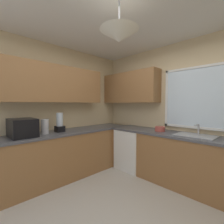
{
  "coord_description": "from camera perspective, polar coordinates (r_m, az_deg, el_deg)",
  "views": [
    {
      "loc": [
        1.23,
        -1.32,
        1.42
      ],
      "look_at": [
        -0.66,
        0.53,
        1.28
      ],
      "focal_mm": 25.19,
      "sensor_mm": 36.0,
      "label": 1
    }
  ],
  "objects": [
    {
      "name": "room_shell",
      "position": [
        2.4,
        3.35,
        10.91
      ],
      "size": [
        3.84,
        3.62,
        2.66
      ],
      "color": "beige",
      "rests_on": "ground_plane"
    },
    {
      "name": "dishwasher",
      "position": [
        3.59,
        7.61,
        -13.16
      ],
      "size": [
        0.6,
        0.6,
        0.85
      ],
      "primitive_type": "cube",
      "color": "white",
      "rests_on": "ground_plane"
    },
    {
      "name": "kettle",
      "position": [
        2.99,
        -23.21,
        -4.92
      ],
      "size": [
        0.13,
        0.13,
        0.26
      ],
      "primitive_type": "cylinder",
      "color": "#B7B7BC",
      "rests_on": "counter_run_left"
    },
    {
      "name": "counter_run_left",
      "position": [
        3.23,
        -18.78,
        -14.73
      ],
      "size": [
        0.65,
        3.23,
        0.9
      ],
      "color": "olive",
      "rests_on": "ground_plane"
    },
    {
      "name": "sink_assembly",
      "position": [
        2.94,
        27.99,
        -7.47
      ],
      "size": [
        0.59,
        0.4,
        0.19
      ],
      "color": "#9EA0A5",
      "rests_on": "counter_run_back"
    },
    {
      "name": "microwave",
      "position": [
        2.9,
        -29.75,
        -4.97
      ],
      "size": [
        0.48,
        0.36,
        0.29
      ],
      "primitive_type": "cube",
      "color": "black",
      "rests_on": "counter_run_left"
    },
    {
      "name": "blender_appliance",
      "position": [
        3.11,
        -18.45,
        -3.91
      ],
      "size": [
        0.15,
        0.15,
        0.36
      ],
      "color": "black",
      "rests_on": "counter_run_left"
    },
    {
      "name": "bowl",
      "position": [
        3.17,
        17.03,
        -5.89
      ],
      "size": [
        0.19,
        0.19,
        0.09
      ],
      "primitive_type": "cylinder",
      "color": "#B74C42",
      "rests_on": "counter_run_back"
    },
    {
      "name": "ground_plane",
      "position": [
        2.29,
        2.46,
        -35.3
      ],
      "size": [
        8.19,
        8.19,
        0.0
      ],
      "primitive_type": "plane",
      "color": "#B7B2A8"
    },
    {
      "name": "counter_run_back",
      "position": [
        3.09,
        24.91,
        -15.63
      ],
      "size": [
        2.93,
        0.65,
        0.9
      ],
      "color": "olive",
      "rests_on": "ground_plane"
    }
  ]
}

